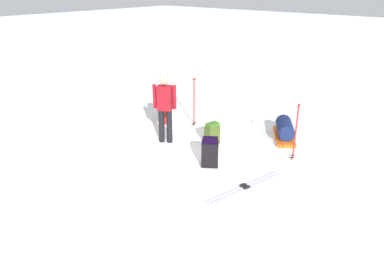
# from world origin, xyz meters

# --- Properties ---
(ground_plane) EXTENTS (80.00, 80.00, 0.00)m
(ground_plane) POSITION_xyz_m (0.00, 0.00, 0.00)
(ground_plane) COLOR white
(skier_standing) EXTENTS (0.37, 0.50, 1.70)m
(skier_standing) POSITION_xyz_m (-0.10, -0.95, 0.95)
(skier_standing) COLOR black
(skier_standing) RESTS_ON ground_plane
(ski_pair_near) EXTENTS (1.95, 0.63, 0.05)m
(ski_pair_near) POSITION_xyz_m (0.42, 1.71, 0.01)
(ski_pair_near) COLOR silver
(ski_pair_near) RESTS_ON ground_plane
(backpack_large_dark) EXTENTS (0.39, 0.37, 0.62)m
(backpack_large_dark) POSITION_xyz_m (-1.03, -1.88, 0.31)
(backpack_large_dark) COLOR maroon
(backpack_large_dark) RESTS_ON ground_plane
(backpack_bright) EXTENTS (0.37, 0.28, 0.56)m
(backpack_bright) POSITION_xyz_m (-0.75, 0.01, 0.27)
(backpack_bright) COLOR #42531D
(backpack_bright) RESTS_ON ground_plane
(backpack_small_spare) EXTENTS (0.43, 0.45, 0.65)m
(backpack_small_spare) POSITION_xyz_m (0.15, 0.64, 0.32)
(backpack_small_spare) COLOR black
(backpack_small_spare) RESTS_ON ground_plane
(ski_poles_planted_near) EXTENTS (0.17, 0.10, 1.35)m
(ski_poles_planted_near) POSITION_xyz_m (-1.39, -1.10, 0.75)
(ski_poles_planted_near) COLOR maroon
(ski_poles_planted_near) RESTS_ON ground_plane
(ski_poles_planted_far) EXTENTS (0.20, 0.11, 1.30)m
(ski_poles_planted_far) POSITION_xyz_m (-1.31, 1.88, 0.72)
(ski_poles_planted_far) COLOR maroon
(ski_poles_planted_far) RESTS_ON ground_plane
(gear_sled) EXTENTS (1.25, 1.03, 0.49)m
(gear_sled) POSITION_xyz_m (-2.23, 1.21, 0.22)
(gear_sled) COLOR #DF5914
(gear_sled) RESTS_ON ground_plane
(thermos_bottle) EXTENTS (0.07, 0.07, 0.26)m
(thermos_bottle) POSITION_xyz_m (-0.25, -0.85, 0.13)
(thermos_bottle) COLOR #AAB0BD
(thermos_bottle) RESTS_ON ground_plane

